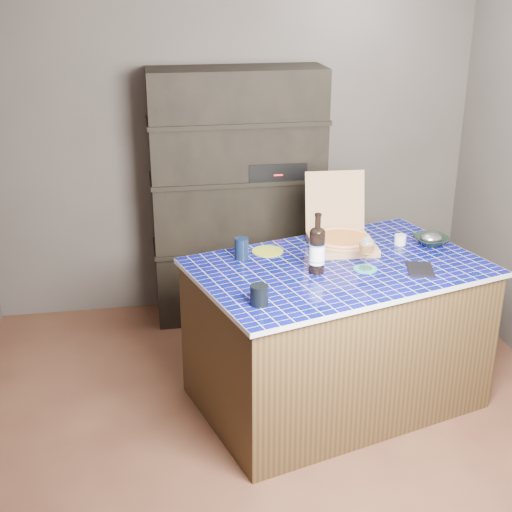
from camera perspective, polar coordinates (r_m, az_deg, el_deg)
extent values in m
plane|color=brown|center=(4.11, 1.81, -13.87)|extent=(3.50, 3.50, 0.00)
plane|color=#514A46|center=(5.19, -1.87, 9.11)|extent=(3.50, 0.00, 3.50)
plane|color=#514A46|center=(2.02, 12.33, -13.58)|extent=(3.50, 0.00, 3.50)
cube|color=black|center=(5.07, -1.48, 4.70)|extent=(1.20, 0.40, 1.80)
cube|color=black|center=(5.00, 1.44, 7.14)|extent=(0.40, 0.32, 0.12)
cube|color=#49351C|center=(4.19, 6.40, -6.41)|extent=(1.76, 1.37, 0.84)
cube|color=#040B4A|center=(4.01, 6.66, -0.92)|extent=(1.81, 1.42, 0.03)
cube|color=#95674D|center=(4.25, 6.89, 0.94)|extent=(0.38, 0.38, 0.04)
cube|color=#95674D|center=(4.38, 6.33, 4.41)|extent=(0.37, 0.10, 0.36)
cylinder|color=#B77C4C|center=(4.24, 6.91, 1.27)|extent=(0.34, 0.34, 0.01)
cylinder|color=maroon|center=(4.23, 6.91, 1.39)|extent=(0.30, 0.30, 0.01)
torus|color=#B77C4C|center=(4.23, 6.92, 1.45)|extent=(0.34, 0.34, 0.02)
cylinder|color=black|center=(3.85, 4.89, 0.30)|extent=(0.08, 0.08, 0.23)
ellipsoid|color=black|center=(3.81, 4.95, 1.94)|extent=(0.08, 0.08, 0.05)
cylinder|color=black|center=(3.79, 4.98, 2.74)|extent=(0.03, 0.03, 0.09)
cylinder|color=white|center=(3.86, 4.89, 0.15)|extent=(0.09, 0.09, 0.11)
cylinder|color=#4378E5|center=(3.87, 4.87, -0.31)|extent=(0.09, 0.09, 0.01)
cylinder|color=#4378E5|center=(3.83, 4.92, 0.93)|extent=(0.09, 0.09, 0.01)
cylinder|color=#1A8877|center=(3.96, 8.74, -1.03)|extent=(0.13, 0.13, 0.01)
cylinder|color=white|center=(3.96, 8.74, -0.95)|extent=(0.07, 0.07, 0.01)
cylinder|color=white|center=(3.94, 8.78, -0.39)|extent=(0.01, 0.01, 0.08)
ellipsoid|color=white|center=(3.91, 8.85, 0.78)|extent=(0.08, 0.08, 0.11)
cylinder|color=#BE781E|center=(3.92, 8.84, 0.64)|extent=(0.07, 0.07, 0.05)
cylinder|color=white|center=(3.90, 8.87, 1.06)|extent=(0.07, 0.07, 0.02)
cylinder|color=black|center=(3.50, 0.26, -3.14)|extent=(0.09, 0.09, 0.10)
cube|color=black|center=(4.00, 13.01, -1.05)|extent=(0.18, 0.22, 0.02)
imported|color=black|center=(4.39, 13.84, 1.22)|extent=(0.23, 0.23, 0.05)
ellipsoid|color=#ADACB8|center=(4.39, 13.86, 1.41)|extent=(0.13, 0.11, 0.06)
cylinder|color=silver|center=(4.35, 11.46, 1.29)|extent=(0.07, 0.07, 0.06)
cylinder|color=black|center=(4.04, -1.16, 0.60)|extent=(0.08, 0.08, 0.13)
cylinder|color=olive|center=(4.16, 0.94, 0.39)|extent=(0.18, 0.18, 0.01)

